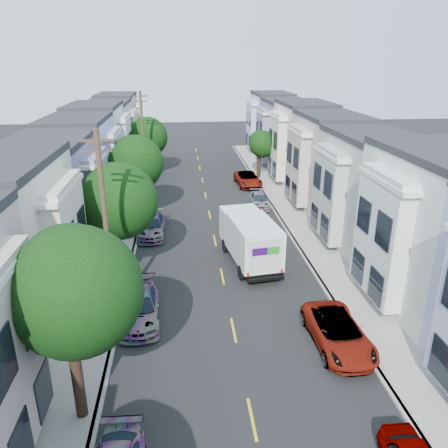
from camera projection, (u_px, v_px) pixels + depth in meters
name	position (u px, v px, depth m)	size (l,w,h in m)	color
ground	(234.00, 330.00, 22.63)	(160.00, 160.00, 0.00)	black
road_slab	(212.00, 227.00, 36.58)	(12.00, 70.00, 0.02)	black
curb_left	(139.00, 228.00, 35.99)	(0.30, 70.00, 0.15)	gray
curb_right	(283.00, 223.00, 37.12)	(0.30, 70.00, 0.15)	gray
sidewalk_left	(123.00, 229.00, 35.86)	(2.60, 70.00, 0.15)	gray
sidewalk_right	(298.00, 223.00, 37.24)	(2.60, 70.00, 0.15)	gray
centerline	(212.00, 227.00, 36.58)	(0.12, 70.00, 0.01)	gold
townhouse_row_left	(76.00, 232.00, 35.54)	(5.00, 70.00, 8.50)	#B0B6AF
townhouse_row_right	(341.00, 222.00, 37.63)	(5.00, 70.00, 8.50)	#B0B6AF
tree_b	(74.00, 292.00, 15.21)	(4.70, 4.70, 7.96)	black
tree_c	(117.00, 202.00, 26.30)	(4.70, 4.70, 7.50)	black
tree_d	(134.00, 163.00, 36.73)	(4.70, 4.70, 7.33)	black
tree_e	(147.00, 137.00, 51.20)	(4.70, 4.70, 6.92)	black
tree_far_r	(262.00, 144.00, 49.91)	(3.10, 3.10, 5.59)	black
utility_pole_near	(106.00, 229.00, 22.07)	(1.60, 0.26, 10.00)	#42301E
utility_pole_far	(143.00, 140.00, 46.25)	(1.60, 0.26, 10.00)	#42301E
fedex_truck	(250.00, 238.00, 29.53)	(2.65, 6.87, 3.30)	silver
lead_sedan	(241.00, 223.00, 35.55)	(1.85, 4.40, 1.32)	black
parked_left_c	(139.00, 307.00, 23.34)	(2.10, 4.99, 1.50)	#BABABA
parked_left_d	(152.00, 226.00, 34.61)	(2.08, 4.96, 1.49)	black
parked_right_b	(338.00, 333.00, 21.18)	(2.43, 5.26, 1.46)	silver
parked_right_c	(260.00, 200.00, 41.38)	(1.72, 4.10, 1.23)	black
parked_right_d	(248.00, 179.00, 48.17)	(2.44, 5.29, 1.47)	#071433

